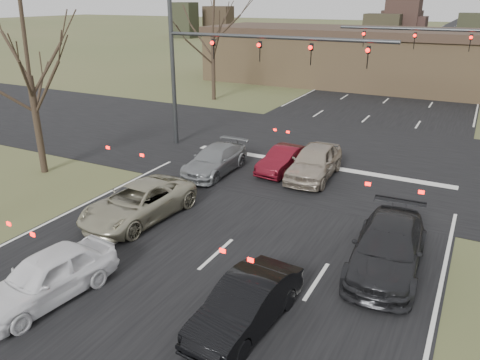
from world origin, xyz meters
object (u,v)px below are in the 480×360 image
object	(u,v)px
mast_arm_far	(475,52)
car_grey_ahead	(215,160)
mast_arm_near	(224,58)
car_white_sedan	(47,276)
car_black_hatch	(246,304)
car_silver_ahead	(314,162)
car_silver_suv	(138,202)
car_red_ahead	(284,160)
car_charcoal_sedan	(388,248)
building	(427,60)

from	to	relation	value
mast_arm_far	car_grey_ahead	xyz separation A→B (m)	(-10.18, -13.21, -4.37)
mast_arm_near	car_white_sedan	size ratio (longest dim) A/B	2.92
mast_arm_near	car_black_hatch	world-z (taller)	mast_arm_near
car_black_hatch	car_silver_ahead	xyz separation A→B (m)	(-2.00, 11.15, 0.13)
car_white_sedan	car_silver_ahead	world-z (taller)	car_silver_ahead
car_white_sedan	car_silver_suv	bearing A→B (deg)	107.61
car_silver_suv	car_red_ahead	bearing A→B (deg)	73.15
car_black_hatch	car_charcoal_sedan	distance (m)	5.24
car_silver_suv	car_silver_ahead	distance (m)	8.66
car_grey_ahead	car_silver_suv	bearing A→B (deg)	-90.39
mast_arm_near	car_grey_ahead	bearing A→B (deg)	-69.04
car_black_hatch	car_silver_suv	bearing A→B (deg)	155.16
mast_arm_far	car_white_sedan	xyz separation A→B (m)	(-9.18, -24.27, -4.31)
car_silver_suv	car_silver_ahead	world-z (taller)	car_silver_ahead
car_charcoal_sedan	car_grey_ahead	xyz separation A→B (m)	(-9.18, 5.06, -0.09)
mast_arm_far	car_silver_suv	size ratio (longest dim) A/B	2.25
car_charcoal_sedan	car_white_sedan	bearing A→B (deg)	-146.53
mast_arm_near	car_silver_suv	size ratio (longest dim) A/B	2.45
mast_arm_far	car_black_hatch	distance (m)	23.48
mast_arm_far	car_red_ahead	xyz separation A→B (m)	(-7.25, -11.52, -4.41)
car_charcoal_sedan	car_silver_ahead	xyz separation A→B (m)	(-4.68, 6.65, 0.05)
building	car_white_sedan	world-z (taller)	building
building	mast_arm_near	world-z (taller)	mast_arm_near
mast_arm_near	car_silver_ahead	bearing A→B (deg)	-15.78
building	mast_arm_far	xyz separation A→B (m)	(4.18, -15.00, 2.35)
car_silver_suv	car_black_hatch	xyz separation A→B (m)	(6.50, -3.76, -0.03)
car_white_sedan	car_black_hatch	distance (m)	5.70
building	car_silver_ahead	xyz separation A→B (m)	(-1.50, -26.62, -1.88)
building	car_silver_suv	distance (m)	34.60
mast_arm_far	car_charcoal_sedan	size ratio (longest dim) A/B	2.19
building	car_red_ahead	xyz separation A→B (m)	(-3.07, -26.52, -2.05)
building	car_black_hatch	bearing A→B (deg)	-89.24
car_silver_suv	car_charcoal_sedan	distance (m)	9.21
car_grey_ahead	car_charcoal_sedan	bearing A→B (deg)	-29.26
mast_arm_far	car_grey_ahead	world-z (taller)	mast_arm_far
building	car_grey_ahead	size ratio (longest dim) A/B	9.57
mast_arm_far	car_silver_suv	xyz separation A→B (m)	(-10.18, -19.01, -4.33)
building	car_charcoal_sedan	distance (m)	33.48
building	car_black_hatch	distance (m)	37.83
mast_arm_far	car_grey_ahead	distance (m)	17.24
mast_arm_far	car_silver_ahead	distance (m)	13.61
building	car_charcoal_sedan	bearing A→B (deg)	-84.53
car_grey_ahead	car_silver_ahead	xyz separation A→B (m)	(4.50, 1.59, 0.14)
mast_arm_far	car_silver_suv	bearing A→B (deg)	-118.17
car_silver_suv	car_red_ahead	size ratio (longest dim) A/B	1.34
mast_arm_far	car_black_hatch	size ratio (longest dim) A/B	2.79
mast_arm_near	mast_arm_far	bearing A→B (deg)	41.22
building	car_white_sedan	distance (m)	39.63
car_black_hatch	car_silver_ahead	bearing A→B (deg)	105.36
building	mast_arm_far	distance (m)	15.75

